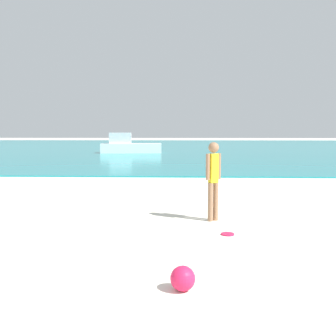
# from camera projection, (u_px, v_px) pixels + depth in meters

# --- Properties ---
(water) EXTENTS (160.00, 60.00, 0.06)m
(water) POSITION_uv_depth(u_px,v_px,m) (176.00, 147.00, 45.07)
(water) COLOR teal
(water) RESTS_ON ground
(person_standing) EXTENTS (0.32, 0.25, 1.61)m
(person_standing) POSITION_uv_depth(u_px,v_px,m) (213.00, 176.00, 7.84)
(person_standing) COLOR #936B4C
(person_standing) RESTS_ON ground
(frisbee) EXTENTS (0.24, 0.24, 0.03)m
(frisbee) POSITION_uv_depth(u_px,v_px,m) (228.00, 234.00, 6.84)
(frisbee) COLOR #E51E4C
(frisbee) RESTS_ON ground
(boat_near) EXTENTS (4.98, 2.00, 1.65)m
(boat_near) POSITION_uv_depth(u_px,v_px,m) (129.00, 146.00, 31.28)
(boat_near) COLOR white
(boat_near) RESTS_ON water
(beach_ball) EXTENTS (0.29, 0.29, 0.29)m
(beach_ball) POSITION_uv_depth(u_px,v_px,m) (183.00, 278.00, 4.44)
(beach_ball) COLOR #E51E4C
(beach_ball) RESTS_ON ground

